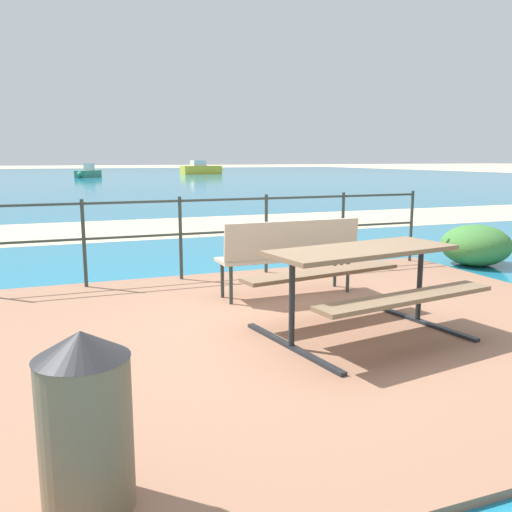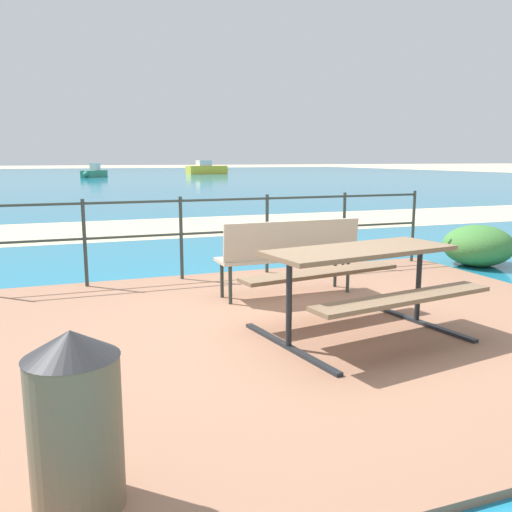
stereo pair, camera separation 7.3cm
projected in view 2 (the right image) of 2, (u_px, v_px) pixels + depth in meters
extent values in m
plane|color=beige|center=(302.00, 333.00, 5.02)|extent=(240.00, 240.00, 0.00)
cube|color=#996B51|center=(302.00, 330.00, 5.01)|extent=(6.40, 5.20, 0.06)
cube|color=teal|center=(82.00, 179.00, 41.93)|extent=(90.00, 90.00, 0.01)
cube|color=beige|center=(153.00, 228.00, 12.50)|extent=(54.00, 3.75, 0.01)
cube|color=#7A6047|center=(360.00, 250.00, 4.66)|extent=(1.77, 0.91, 0.04)
cube|color=#7A6047|center=(405.00, 298.00, 4.25)|extent=(1.71, 0.53, 0.04)
cube|color=#7A6047|center=(321.00, 273.00, 5.18)|extent=(1.71, 0.53, 0.04)
cylinder|color=#1E2328|center=(289.00, 304.00, 4.38)|extent=(0.06, 0.06, 0.76)
cube|color=#1E2328|center=(288.00, 347.00, 4.44)|extent=(0.28, 1.35, 0.03)
cylinder|color=#1E2328|center=(418.00, 284.00, 5.08)|extent=(0.06, 0.06, 0.76)
cube|color=#1E2328|center=(416.00, 321.00, 5.15)|extent=(0.28, 1.35, 0.03)
cube|color=#BCAD93|center=(286.00, 257.00, 6.12)|extent=(1.60, 0.41, 0.04)
cube|color=#BCAD93|center=(293.00, 240.00, 5.91)|extent=(1.59, 0.08, 0.42)
cylinder|color=#2D3833|center=(335.00, 269.00, 6.54)|extent=(0.04, 0.04, 0.44)
cylinder|color=#2D3833|center=(348.00, 274.00, 6.27)|extent=(0.04, 0.04, 0.44)
cylinder|color=#2D3833|center=(222.00, 278.00, 6.04)|extent=(0.04, 0.04, 0.44)
cylinder|color=#2D3833|center=(230.00, 284.00, 5.77)|extent=(0.04, 0.04, 0.44)
cylinder|color=#2D3833|center=(85.00, 243.00, 6.51)|extent=(0.04, 0.04, 1.06)
cylinder|color=#2D3833|center=(181.00, 238.00, 6.92)|extent=(0.04, 0.04, 1.06)
cylinder|color=#2D3833|center=(267.00, 234.00, 7.32)|extent=(0.04, 0.04, 1.06)
cylinder|color=#2D3833|center=(344.00, 230.00, 7.72)|extent=(0.04, 0.04, 1.06)
cylinder|color=#2D3833|center=(413.00, 226.00, 8.13)|extent=(0.04, 0.04, 1.06)
cylinder|color=#2D3833|center=(225.00, 200.00, 7.03)|extent=(5.90, 0.03, 0.03)
cylinder|color=#2D3833|center=(225.00, 232.00, 7.11)|extent=(5.90, 0.03, 0.03)
cylinder|color=#726047|center=(76.00, 433.00, 2.38)|extent=(0.41, 0.41, 0.70)
cone|color=#262628|center=(70.00, 344.00, 2.31)|extent=(0.42, 0.42, 0.12)
ellipsoid|color=#427F38|center=(478.00, 246.00, 8.10)|extent=(1.02, 1.02, 0.62)
cube|color=#338466|center=(94.00, 174.00, 45.17)|extent=(2.33, 2.97, 0.57)
cube|color=silver|center=(95.00, 167.00, 45.27)|extent=(0.91, 0.93, 0.60)
cone|color=#338466|center=(85.00, 174.00, 43.55)|extent=(0.69, 0.69, 0.51)
cube|color=yellow|center=(207.00, 170.00, 54.04)|extent=(4.14, 1.97, 0.82)
cube|color=silver|center=(204.00, 163.00, 53.78)|extent=(1.46, 1.21, 0.54)
cone|color=yellow|center=(227.00, 170.00, 55.11)|extent=(0.61, 0.81, 0.74)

